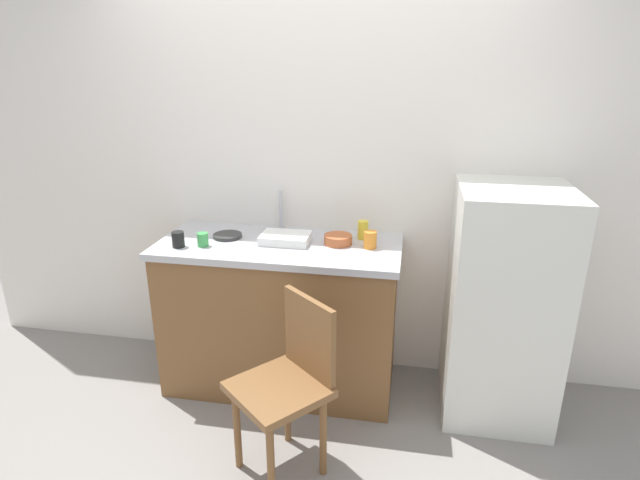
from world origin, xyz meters
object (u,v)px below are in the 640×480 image
at_px(cup_orange, 370,240).
at_px(refrigerator, 503,304).
at_px(hotplate, 228,236).
at_px(terracotta_bowl, 338,239).
at_px(cup_black, 178,239).
at_px(cup_green, 203,240).
at_px(cup_yellow, 363,230).
at_px(chair, 289,380).
at_px(dish_tray, 286,238).

bearing_deg(cup_orange, refrigerator, -1.34).
bearing_deg(hotplate, terracotta_bowl, 0.57).
relative_size(hotplate, cup_black, 1.90).
bearing_deg(refrigerator, cup_green, -175.82).
bearing_deg(cup_yellow, cup_green, -161.68).
height_order(chair, terracotta_bowl, terracotta_bowl).
height_order(terracotta_bowl, cup_black, cup_black).
bearing_deg(dish_tray, hotplate, 176.33).
relative_size(refrigerator, hotplate, 7.74).
distance_m(cup_orange, cup_black, 1.08).
bearing_deg(hotplate, refrigerator, -1.62).
relative_size(refrigerator, cup_yellow, 12.13).
distance_m(terracotta_bowl, cup_orange, 0.19).
bearing_deg(cup_green, cup_yellow, 18.32).
bearing_deg(cup_orange, dish_tray, 179.49).
distance_m(chair, hotplate, 1.01).
bearing_deg(hotplate, cup_yellow, 8.80).
height_order(terracotta_bowl, hotplate, terracotta_bowl).
height_order(hotplate, cup_black, cup_black).
xyz_separation_m(hotplate, cup_yellow, (0.79, 0.12, 0.04)).
xyz_separation_m(cup_orange, cup_yellow, (-0.06, 0.15, 0.01)).
relative_size(dish_tray, terracotta_bowl, 1.74).
distance_m(refrigerator, hotplate, 1.62).
bearing_deg(terracotta_bowl, cup_black, -166.45).
height_order(terracotta_bowl, cup_yellow, cup_yellow).
xyz_separation_m(refrigerator, cup_orange, (-0.75, 0.02, 0.32)).
height_order(hotplate, cup_orange, cup_orange).
xyz_separation_m(hotplate, cup_orange, (0.85, -0.03, 0.04)).
distance_m(dish_tray, terracotta_bowl, 0.30).
height_order(hotplate, cup_yellow, cup_yellow).
distance_m(dish_tray, cup_black, 0.61).
xyz_separation_m(refrigerator, dish_tray, (-1.23, 0.02, 0.30)).
bearing_deg(dish_tray, terracotta_bowl, 5.61).
xyz_separation_m(cup_yellow, cup_black, (-1.01, -0.33, -0.01)).
bearing_deg(terracotta_bowl, cup_green, -166.89).
bearing_deg(hotplate, cup_green, -116.58).
height_order(cup_orange, cup_black, cup_orange).
bearing_deg(dish_tray, refrigerator, -1.01).
bearing_deg(terracotta_bowl, refrigerator, -3.17).
distance_m(chair, cup_black, 1.03).
relative_size(terracotta_bowl, cup_green, 2.07).
distance_m(hotplate, cup_yellow, 0.81).
xyz_separation_m(cup_green, cup_black, (-0.13, -0.04, 0.01)).
bearing_deg(cup_yellow, terracotta_bowl, -138.07).
bearing_deg(hotplate, cup_black, -136.30).
bearing_deg(cup_black, chair, -34.37).
distance_m(hotplate, cup_black, 0.30).
bearing_deg(cup_green, refrigerator, 4.18).
bearing_deg(dish_tray, cup_green, -162.02).
relative_size(hotplate, cup_orange, 1.74).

